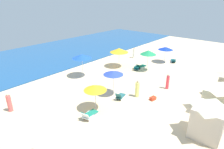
{
  "coord_description": "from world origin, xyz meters",
  "views": [
    {
      "loc": [
        -14.22,
        -5.48,
        8.92
      ],
      "look_at": [
        0.71,
        7.37,
        0.85
      ],
      "focal_mm": 30.71,
      "sensor_mm": 36.0,
      "label": 1
    }
  ],
  "objects_px": {
    "cooler_box_1": "(153,98)",
    "beachgoer_0": "(9,103)",
    "lounge_chair_4_1": "(137,68)",
    "umbrella_0": "(95,88)",
    "umbrella_4": "(148,52)",
    "umbrella_1": "(119,50)",
    "umbrella_5": "(166,48)",
    "lounge_chair_5_0": "(173,61)",
    "umbrella_3": "(82,56)",
    "beachgoer_3": "(168,82)",
    "umbrella_2": "(113,73)",
    "beachgoer_2": "(137,89)",
    "cabana_1": "(219,98)",
    "lounge_chair_0_1": "(89,114)",
    "beachgoer_1": "(134,53)",
    "lounge_chair_0_0": "(88,115)",
    "lounge_chair_4_0": "(141,66)",
    "cabana_0": "(208,118)",
    "lounge_chair_2_0": "(120,96)"
  },
  "relations": [
    {
      "from": "lounge_chair_2_0",
      "to": "umbrella_3",
      "type": "distance_m",
      "value": 7.25
    },
    {
      "from": "umbrella_0",
      "to": "beachgoer_1",
      "type": "distance_m",
      "value": 15.52
    },
    {
      "from": "beachgoer_1",
      "to": "beachgoer_3",
      "type": "distance_m",
      "value": 11.03
    },
    {
      "from": "beachgoer_1",
      "to": "umbrella_5",
      "type": "bearing_deg",
      "value": -138.2
    },
    {
      "from": "lounge_chair_0_0",
      "to": "umbrella_5",
      "type": "height_order",
      "value": "umbrella_5"
    },
    {
      "from": "umbrella_1",
      "to": "umbrella_4",
      "type": "relative_size",
      "value": 0.96
    },
    {
      "from": "cabana_0",
      "to": "umbrella_0",
      "type": "relative_size",
      "value": 1.23
    },
    {
      "from": "umbrella_3",
      "to": "beachgoer_0",
      "type": "distance_m",
      "value": 9.16
    },
    {
      "from": "beachgoer_0",
      "to": "umbrella_3",
      "type": "bearing_deg",
      "value": 146.0
    },
    {
      "from": "umbrella_5",
      "to": "beachgoer_3",
      "type": "bearing_deg",
      "value": -151.63
    },
    {
      "from": "cabana_1",
      "to": "beachgoer_2",
      "type": "xyz_separation_m",
      "value": [
        -1.84,
        6.51,
        -0.64
      ]
    },
    {
      "from": "cabana_1",
      "to": "beachgoer_2",
      "type": "bearing_deg",
      "value": 102.88
    },
    {
      "from": "lounge_chair_0_0",
      "to": "lounge_chair_0_1",
      "type": "distance_m",
      "value": 0.2
    },
    {
      "from": "umbrella_1",
      "to": "cooler_box_1",
      "type": "xyz_separation_m",
      "value": [
        -5.02,
        -8.07,
        -2.15
      ]
    },
    {
      "from": "lounge_chair_4_1",
      "to": "cooler_box_1",
      "type": "xyz_separation_m",
      "value": [
        -5.77,
        -5.65,
        -0.07
      ]
    },
    {
      "from": "lounge_chair_0_1",
      "to": "umbrella_5",
      "type": "xyz_separation_m",
      "value": [
        16.51,
        1.8,
        1.81
      ]
    },
    {
      "from": "umbrella_0",
      "to": "beachgoer_2",
      "type": "height_order",
      "value": "umbrella_0"
    },
    {
      "from": "beachgoer_2",
      "to": "cabana_0",
      "type": "bearing_deg",
      "value": -56.92
    },
    {
      "from": "umbrella_0",
      "to": "umbrella_4",
      "type": "bearing_deg",
      "value": 8.08
    },
    {
      "from": "lounge_chair_5_0",
      "to": "beachgoer_2",
      "type": "height_order",
      "value": "beachgoer_2"
    },
    {
      "from": "lounge_chair_4_0",
      "to": "lounge_chair_4_1",
      "type": "height_order",
      "value": "lounge_chair_4_0"
    },
    {
      "from": "cabana_1",
      "to": "beachgoer_0",
      "type": "distance_m",
      "value": 17.03
    },
    {
      "from": "lounge_chair_0_1",
      "to": "umbrella_2",
      "type": "bearing_deg",
      "value": -77.53
    },
    {
      "from": "umbrella_2",
      "to": "beachgoer_1",
      "type": "relative_size",
      "value": 1.53
    },
    {
      "from": "cabana_1",
      "to": "lounge_chair_4_0",
      "type": "xyz_separation_m",
      "value": [
        5.07,
        10.49,
        -1.15
      ]
    },
    {
      "from": "umbrella_3",
      "to": "cooler_box_1",
      "type": "distance_m",
      "value": 9.5
    },
    {
      "from": "lounge_chair_0_1",
      "to": "lounge_chair_2_0",
      "type": "height_order",
      "value": "lounge_chair_2_0"
    },
    {
      "from": "umbrella_5",
      "to": "lounge_chair_5_0",
      "type": "height_order",
      "value": "umbrella_5"
    },
    {
      "from": "cabana_1",
      "to": "umbrella_2",
      "type": "height_order",
      "value": "cabana_1"
    },
    {
      "from": "umbrella_0",
      "to": "lounge_chair_0_1",
      "type": "xyz_separation_m",
      "value": [
        -1.14,
        -0.43,
        -1.76
      ]
    },
    {
      "from": "cooler_box_1",
      "to": "beachgoer_0",
      "type": "bearing_deg",
      "value": 150.6
    },
    {
      "from": "umbrella_0",
      "to": "umbrella_5",
      "type": "xyz_separation_m",
      "value": [
        15.38,
        1.37,
        0.04
      ]
    },
    {
      "from": "cooler_box_1",
      "to": "cabana_0",
      "type": "bearing_deg",
      "value": -99.93
    },
    {
      "from": "cooler_box_1",
      "to": "umbrella_2",
      "type": "bearing_deg",
      "value": 125.32
    },
    {
      "from": "umbrella_2",
      "to": "umbrella_3",
      "type": "xyz_separation_m",
      "value": [
        1.08,
        5.69,
        0.22
      ]
    },
    {
      "from": "umbrella_0",
      "to": "umbrella_4",
      "type": "distance_m",
      "value": 11.0
    },
    {
      "from": "lounge_chair_4_1",
      "to": "beachgoer_1",
      "type": "height_order",
      "value": "beachgoer_1"
    },
    {
      "from": "cabana_1",
      "to": "umbrella_2",
      "type": "xyz_separation_m",
      "value": [
        -2.99,
        8.52,
        0.87
      ]
    },
    {
      "from": "lounge_chair_0_0",
      "to": "umbrella_1",
      "type": "bearing_deg",
      "value": -78.65
    },
    {
      "from": "umbrella_2",
      "to": "beachgoer_3",
      "type": "xyz_separation_m",
      "value": [
        4.61,
        -3.43,
        -1.51
      ]
    },
    {
      "from": "umbrella_4",
      "to": "beachgoer_3",
      "type": "xyz_separation_m",
      "value": [
        -3.27,
        -4.37,
        -1.64
      ]
    },
    {
      "from": "lounge_chair_4_1",
      "to": "beachgoer_0",
      "type": "distance_m",
      "value": 15.38
    },
    {
      "from": "lounge_chair_4_0",
      "to": "umbrella_5",
      "type": "bearing_deg",
      "value": -97.81
    },
    {
      "from": "lounge_chair_0_1",
      "to": "beachgoer_2",
      "type": "relative_size",
      "value": 0.86
    },
    {
      "from": "cabana_1",
      "to": "lounge_chair_0_1",
      "type": "height_order",
      "value": "cabana_1"
    },
    {
      "from": "beachgoer_3",
      "to": "cabana_0",
      "type": "bearing_deg",
      "value": -133.7
    },
    {
      "from": "umbrella_0",
      "to": "umbrella_5",
      "type": "relative_size",
      "value": 0.99
    },
    {
      "from": "cabana_1",
      "to": "beachgoer_1",
      "type": "height_order",
      "value": "cabana_1"
    },
    {
      "from": "lounge_chair_5_0",
      "to": "beachgoer_2",
      "type": "bearing_deg",
      "value": 68.07
    },
    {
      "from": "umbrella_1",
      "to": "beachgoer_3",
      "type": "relative_size",
      "value": 1.58
    }
  ]
}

